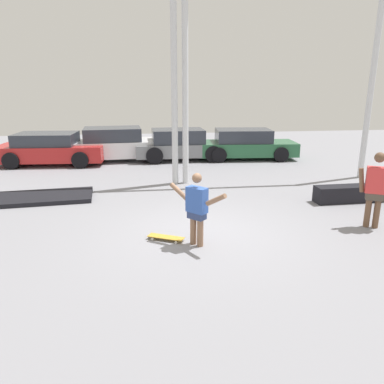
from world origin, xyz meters
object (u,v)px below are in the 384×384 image
(parked_car_white, at_px, (116,145))
(grind_box, at_px, (356,193))
(skateboard, at_px, (166,237))
(skateboarder, at_px, (197,207))
(parked_car_green, at_px, (245,144))
(parked_car_red, at_px, (51,149))
(bystander, at_px, (376,187))
(manual_pad, at_px, (34,198))
(parked_car_grey, at_px, (180,145))

(parked_car_white, bearing_deg, grind_box, -48.37)
(skateboard, height_order, grind_box, grind_box)
(skateboarder, xyz_separation_m, parked_car_white, (-2.18, 9.38, -0.14))
(parked_car_green, bearing_deg, parked_car_white, -178.83)
(skateboarder, xyz_separation_m, parked_car_green, (3.49, 9.04, -0.20))
(grind_box, bearing_deg, parked_car_red, 146.25)
(parked_car_red, bearing_deg, skateboarder, -57.63)
(parked_car_green, bearing_deg, grind_box, -73.54)
(parked_car_red, height_order, bystander, bystander)
(skateboarder, bearing_deg, manual_pad, -175.44)
(manual_pad, bearing_deg, parked_car_red, 96.89)
(parked_car_white, bearing_deg, parked_car_green, -7.11)
(grind_box, distance_m, parked_car_red, 11.67)
(parked_car_white, bearing_deg, parked_car_grey, -7.97)
(manual_pad, relative_size, parked_car_green, 0.74)
(skateboarder, relative_size, parked_car_green, 0.34)
(parked_car_green, bearing_deg, parked_car_red, -174.21)
(skateboarder, distance_m, grind_box, 5.47)
(bystander, bearing_deg, grind_box, -84.12)
(parked_car_red, bearing_deg, parked_car_green, 5.08)
(skateboarder, bearing_deg, parked_car_red, 164.58)
(parked_car_red, height_order, parked_car_grey, parked_car_grey)
(manual_pad, relative_size, parked_car_red, 0.74)
(parked_car_red, bearing_deg, manual_pad, -79.21)
(skateboard, relative_size, parked_car_white, 0.18)
(parked_car_grey, xyz_separation_m, parked_car_green, (2.89, -0.13, -0.02))
(grind_box, bearing_deg, skateboard, -159.44)
(parked_car_red, distance_m, bystander, 12.28)
(parked_car_white, height_order, bystander, bystander)
(skateboard, bearing_deg, parked_car_white, 126.30)
(parked_car_green, bearing_deg, bystander, -81.07)
(skateboard, bearing_deg, manual_pad, 163.07)
(parked_car_grey, distance_m, bystander, 9.40)
(skateboarder, relative_size, skateboard, 1.90)
(parked_car_green, distance_m, bystander, 8.61)
(grind_box, bearing_deg, parked_car_white, 135.31)
(skateboarder, relative_size, parked_car_red, 0.35)
(grind_box, distance_m, parked_car_white, 9.95)
(parked_car_green, bearing_deg, parked_car_grey, -178.01)
(grind_box, height_order, parked_car_grey, parked_car_grey)
(parked_car_white, bearing_deg, skateboard, -83.85)
(manual_pad, distance_m, parked_car_grey, 7.29)
(parked_car_red, height_order, parked_car_green, parked_car_green)
(skateboard, relative_size, parked_car_grey, 0.20)
(skateboarder, distance_m, manual_pad, 5.65)
(parked_car_white, relative_size, parked_car_grey, 1.10)
(parked_car_white, distance_m, bystander, 10.93)
(manual_pad, distance_m, parked_car_green, 9.37)
(skateboard, bearing_deg, bystander, 28.14)
(parked_car_red, height_order, parked_car_white, parked_car_white)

